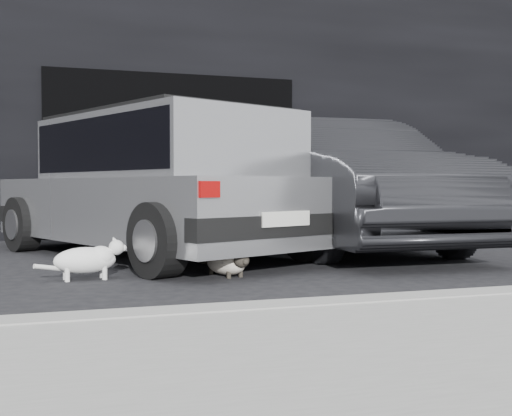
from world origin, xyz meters
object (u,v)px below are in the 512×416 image
object	(u,v)px
second_car	(335,183)
cat_white	(89,259)
silver_hatchback	(159,179)
cat_siamese	(228,263)

from	to	relation	value
second_car	cat_white	world-z (taller)	second_car
second_car	cat_white	xyz separation A→B (m)	(-3.21, -1.86, -0.68)
second_car	silver_hatchback	bearing A→B (deg)	-173.40
silver_hatchback	second_car	distance (m)	2.34
silver_hatchback	cat_siamese	distance (m)	1.99
silver_hatchback	cat_siamese	bearing A→B (deg)	-103.16
silver_hatchback	cat_white	distance (m)	1.97
silver_hatchback	cat_siamese	world-z (taller)	silver_hatchback
silver_hatchback	cat_siamese	xyz separation A→B (m)	(0.33, -1.81, -0.78)
cat_siamese	second_car	bearing A→B (deg)	-151.58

